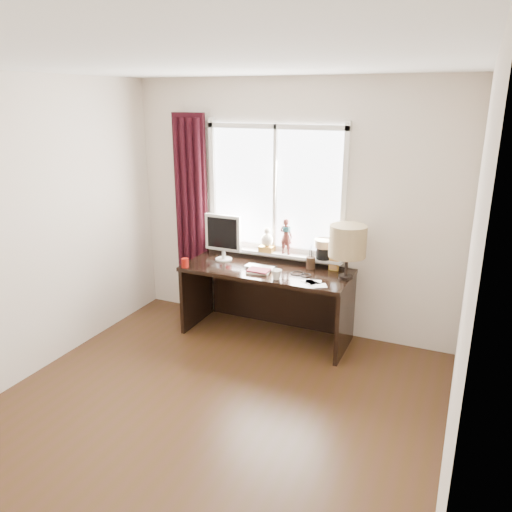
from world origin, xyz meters
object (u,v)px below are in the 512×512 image
at_px(laptop, 260,267).
at_px(desk, 270,288).
at_px(mug, 276,274).
at_px(red_cup, 185,263).
at_px(table_lamp, 348,242).
at_px(monitor, 223,235).

height_order(laptop, desk, laptop).
height_order(mug, red_cup, mug).
bearing_deg(table_lamp, laptop, -175.79).
bearing_deg(desk, laptop, -119.51).
bearing_deg(desk, monitor, -177.33).
distance_m(mug, monitor, 0.83).
height_order(red_cup, monitor, monitor).
bearing_deg(monitor, mug, -23.68).
height_order(laptop, mug, mug).
height_order(laptop, red_cup, red_cup).
relative_size(red_cup, monitor, 0.19).
bearing_deg(red_cup, laptop, 21.57).
relative_size(mug, table_lamp, 0.19).
relative_size(mug, desk, 0.06).
xyz_separation_m(laptop, table_lamp, (0.87, 0.06, 0.35)).
xyz_separation_m(red_cup, desk, (0.77, 0.40, -0.29)).
distance_m(mug, red_cup, 0.98).
xyz_separation_m(laptop, desk, (0.07, 0.12, -0.26)).
relative_size(desk, table_lamp, 3.27).
bearing_deg(mug, table_lamp, 26.14).
bearing_deg(laptop, mug, -37.10).
relative_size(laptop, monitor, 0.60).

